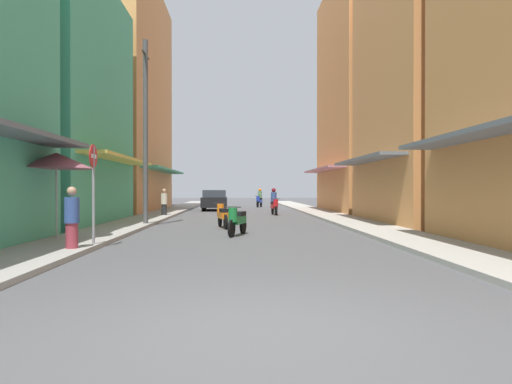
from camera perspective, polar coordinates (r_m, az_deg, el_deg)
ground_plane at (r=25.10m, az=-1.61°, el=-3.10°), size 106.13×106.13×0.00m
sidewalk_left at (r=25.50m, az=-12.46°, el=-2.91°), size 1.99×56.24×0.12m
sidewalk_right at (r=25.59m, az=9.19°, el=-2.90°), size 1.99×56.24×0.12m
building_left_mid at (r=21.60m, az=-25.82°, el=10.11°), size 7.05×8.82×10.38m
building_left_far at (r=32.95m, az=-17.50°, el=11.23°), size 7.05×12.96×15.48m
building_right_mid at (r=22.06m, az=22.56°, el=12.14°), size 7.05×8.39×12.07m
building_right_far at (r=31.56m, az=14.78°, el=11.45°), size 7.05×10.11×15.19m
motorbike_green at (r=14.73m, az=-2.40°, el=-3.57°), size 0.72×1.75×0.96m
motorbike_red at (r=26.71m, az=2.30°, el=-1.37°), size 0.55×1.81×1.58m
motorbike_orange at (r=17.73m, az=-4.25°, el=-2.90°), size 0.63×1.79×0.96m
motorbike_blue at (r=38.06m, az=0.43°, el=-0.86°), size 0.69×1.76×1.58m
parked_car at (r=32.39m, az=-5.23°, el=-1.01°), size 1.83×4.13×1.45m
pedestrian_crossing at (r=24.97m, az=-11.48°, el=-1.36°), size 0.34×0.34×1.54m
pedestrian_foreground at (r=11.51m, az=-22.18°, el=-3.30°), size 0.34×0.34×1.57m
vendor_umbrella at (r=13.90m, az=-23.85°, el=3.63°), size 2.03×2.03×2.54m
utility_pole at (r=19.10m, az=-13.74°, el=7.45°), size 0.20×1.20×7.59m
street_sign_no_entry at (r=12.20m, az=-19.79°, el=1.30°), size 0.07×0.60×2.65m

